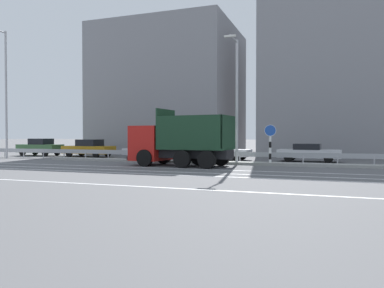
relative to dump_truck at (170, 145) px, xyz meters
name	(u,v)px	position (x,y,z in m)	size (l,w,h in m)	color
ground_plane	(213,166)	(2.67, 0.44, -1.30)	(320.00, 320.00, 0.00)	#565659
lane_strip_0	(170,168)	(0.83, -1.87, -1.29)	(48.59, 0.16, 0.01)	silver
lane_strip_1	(157,171)	(0.83, -3.73, -1.29)	(48.59, 0.16, 0.01)	silver
lane_strip_2	(145,174)	(0.83, -5.08, -1.29)	(48.59, 0.16, 0.01)	silver
lane_strip_3	(96,184)	(0.83, -9.32, -1.29)	(48.59, 0.16, 0.01)	silver
median_island	(221,163)	(2.67, 2.40, -1.21)	(26.72, 1.10, 0.18)	gray
median_guardrail	(225,155)	(2.67, 3.50, -0.73)	(48.59, 0.09, 0.78)	#9EA0A5
dump_truck	(170,145)	(0.00, 0.00, 0.00)	(6.58, 3.15, 3.56)	red
median_road_sign	(270,144)	(5.92, 2.40, 0.07)	(0.74, 0.16, 2.59)	white
street_lamp_0	(5,89)	(-15.68, 2.14, 4.46)	(0.71, 2.24, 10.51)	#ADADB2
street_lamp_1	(236,95)	(3.76, 2.17, 3.23)	(0.70, 2.11, 8.13)	#ADADB2
parked_car_0	(40,147)	(-16.20, 6.73, -0.50)	(4.33, 1.85, 1.62)	#335B33
parked_car_1	(89,148)	(-10.61, 6.49, -0.53)	(4.72, 2.05, 1.56)	#B27A14
parked_car_2	(152,150)	(-4.33, 6.30, -0.60)	(4.84, 2.12, 1.38)	silver
parked_car_3	(224,151)	(1.77, 6.50, -0.59)	(4.17, 2.09, 1.41)	silver
parked_car_4	(309,152)	(8.11, 6.62, -0.62)	(4.48, 2.08, 1.31)	silver
background_building_0	(171,92)	(-7.16, 17.25, 5.52)	(14.36, 12.96, 13.63)	gray
background_building_1	(335,85)	(10.13, 18.51, 5.65)	(13.47, 14.03, 13.89)	gray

